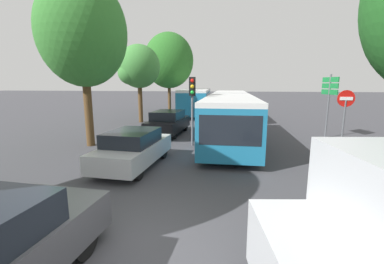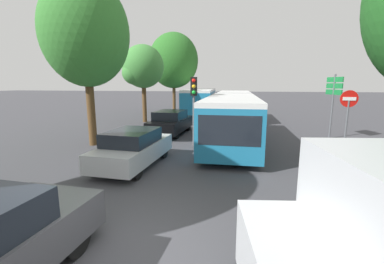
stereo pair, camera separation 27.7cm
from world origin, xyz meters
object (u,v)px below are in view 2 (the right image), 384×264
at_px(queued_car_black, 171,122).
at_px(no_entry_sign, 348,113).
at_px(tree_left_mid, 85,33).
at_px(city_bus_rear, 201,99).
at_px(tree_left_distant, 173,62).
at_px(tree_left_far, 142,68).
at_px(queued_car_silver, 133,148).
at_px(direction_sign_post, 334,93).
at_px(traffic_light, 194,96).
at_px(articulated_bus, 233,110).

distance_m(queued_car_black, no_entry_sign, 9.37).
bearing_deg(tree_left_mid, city_bus_rear, 77.73).
bearing_deg(no_entry_sign, tree_left_distant, -143.74).
relative_size(queued_car_black, tree_left_far, 0.70).
xyz_separation_m(city_bus_rear, no_entry_sign, (8.40, -15.39, 0.43)).
relative_size(city_bus_rear, tree_left_distant, 1.41).
bearing_deg(no_entry_sign, queued_car_silver, -71.53).
height_order(no_entry_sign, tree_left_far, tree_left_far).
height_order(direction_sign_post, tree_left_mid, tree_left_mid).
relative_size(traffic_light, tree_left_mid, 0.43).
bearing_deg(city_bus_rear, articulated_bus, -163.40).
distance_m(articulated_bus, tree_left_distant, 12.91).
bearing_deg(tree_left_far, traffic_light, -53.07).
bearing_deg(tree_left_mid, articulated_bus, 36.82).
relative_size(queued_car_silver, tree_left_far, 0.67).
distance_m(no_entry_sign, tree_left_mid, 12.25).
bearing_deg(tree_left_far, direction_sign_post, -18.00).
bearing_deg(tree_left_distant, tree_left_far, -94.31).
xyz_separation_m(city_bus_rear, tree_left_mid, (-3.33, -15.31, 3.98)).
distance_m(city_bus_rear, tree_left_mid, 16.16).
height_order(queued_car_black, direction_sign_post, direction_sign_post).
height_order(articulated_bus, direction_sign_post, direction_sign_post).
height_order(city_bus_rear, tree_left_mid, tree_left_mid).
bearing_deg(tree_left_mid, no_entry_sign, -0.43).
relative_size(traffic_light, no_entry_sign, 1.21).
bearing_deg(direction_sign_post, no_entry_sign, 65.19).
relative_size(articulated_bus, queued_car_black, 3.84).
distance_m(queued_car_black, traffic_light, 3.77).
distance_m(tree_left_far, tree_left_distant, 7.67).
bearing_deg(queued_car_black, articulated_bus, -62.56).
distance_m(articulated_bus, queued_car_black, 4.16).
bearing_deg(city_bus_rear, no_entry_sign, -154.29).
distance_m(traffic_light, tree_left_far, 9.13).
height_order(city_bus_rear, tree_left_far, tree_left_far).
bearing_deg(traffic_light, no_entry_sign, 75.53).
height_order(articulated_bus, queued_car_black, articulated_bus).
bearing_deg(queued_car_silver, no_entry_sign, -67.85).
xyz_separation_m(no_entry_sign, tree_left_far, (-12.03, 8.03, 2.43)).
bearing_deg(tree_left_distant, queued_car_silver, -80.35).
relative_size(articulated_bus, direction_sign_post, 4.56).
relative_size(city_bus_rear, direction_sign_post, 3.27).
height_order(articulated_bus, queued_car_silver, articulated_bus).
xyz_separation_m(city_bus_rear, queued_car_black, (-0.17, -11.78, -0.71)).
relative_size(articulated_bus, traffic_light, 4.83).
bearing_deg(direction_sign_post, articulated_bus, -28.74).
bearing_deg(tree_left_distant, city_bus_rear, -4.17).
height_order(city_bus_rear, traffic_light, traffic_light).
bearing_deg(direction_sign_post, tree_left_mid, 2.26).
bearing_deg(direction_sign_post, queued_car_black, -13.03).
bearing_deg(tree_left_far, articulated_bus, -20.99).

